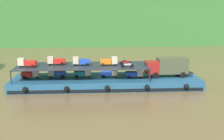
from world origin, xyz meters
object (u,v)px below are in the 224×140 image
Objects in this scene: mini_truck_lower_fore at (109,73)px; mini_truck_lower_bow at (135,73)px; mini_truck_lower_stern at (31,74)px; mini_truck_lower_mid at (83,73)px; motorcycle_upper_port at (127,65)px; covered_lorry at (167,66)px; cargo_barge at (106,82)px; motorcycle_upper_centre at (126,62)px; mini_truck_upper_mid at (56,61)px; mini_truck_upper_bow at (109,61)px; mini_truck_lower_aft at (57,73)px; mini_truck_upper_fore at (81,61)px; mini_truck_upper_stern at (27,63)px.

mini_truck_lower_bow is at bearing -8.29° from mini_truck_lower_fore.
mini_truck_lower_mid is at bearing -0.36° from mini_truck_lower_stern.
mini_truck_lower_bow is at bearing 48.29° from motorcycle_upper_port.
mini_truck_lower_fore is at bearing 141.80° from motorcycle_upper_port.
covered_lorry is at bearing -1.44° from mini_truck_lower_fore.
cargo_barge is 15.75× the size of motorcycle_upper_centre.
mini_truck_lower_mid and mini_truck_lower_fore have the same top height.
motorcycle_upper_centre is at bearing -3.94° from mini_truck_upper_mid.
mini_truck_upper_bow is 1.46× the size of motorcycle_upper_port.
mini_truck_lower_mid is 4.72m from mini_truck_upper_mid.
mini_truck_lower_aft is at bearing 166.88° from motorcycle_upper_port.
motorcycle_upper_port is 2.01m from motorcycle_upper_centre.
mini_truck_upper_fore is 1.45× the size of motorcycle_upper_port.
mini_truck_upper_stern is (-22.29, -0.47, 1.00)m from covered_lorry.
mini_truck_lower_fore is at bearing -0.83° from mini_truck_upper_fore.
motorcycle_upper_centre is (11.17, -0.77, -0.26)m from mini_truck_upper_mid.
mini_truck_lower_aft and mini_truck_lower_bow have the same top height.
mini_truck_lower_fore is 1.46× the size of motorcycle_upper_centre.
mini_truck_lower_fore and mini_truck_lower_bow have the same top height.
covered_lorry is 7.09m from motorcycle_upper_port.
mini_truck_lower_mid is 8.36m from mini_truck_lower_bow.
mini_truck_lower_stern is 2.25m from mini_truck_upper_stern.
mini_truck_lower_aft is 1.02× the size of mini_truck_upper_mid.
mini_truck_upper_bow is 1.45× the size of motorcycle_upper_centre.
mini_truck_upper_stern is 15.48m from motorcycle_upper_centre.
mini_truck_upper_mid is at bearing 174.11° from mini_truck_upper_bow.
mini_truck_lower_bow is 1.01× the size of mini_truck_upper_stern.
cargo_barge is 8.76m from mini_truck_upper_mid.
mini_truck_upper_stern reaches higher than mini_truck_lower_mid.
mini_truck_upper_mid and mini_truck_upper_fore have the same top height.
mini_truck_upper_stern is 1.45× the size of motorcycle_upper_port.
mini_truck_upper_fore reaches higher than mini_truck_lower_bow.
mini_truck_upper_bow reaches higher than covered_lorry.
mini_truck_lower_mid is (-3.75, 0.40, 1.44)m from cargo_barge.
covered_lorry is at bearing -0.01° from mini_truck_upper_bow.
mini_truck_lower_stern is 16.69m from mini_truck_lower_bow.
mini_truck_upper_bow is at bearing -4.76° from mini_truck_lower_aft.
mini_truck_lower_fore is 1.00× the size of mini_truck_upper_bow.
mini_truck_lower_bow is 1.46× the size of motorcycle_upper_port.
mini_truck_upper_stern is (-0.20, -1.00, 2.00)m from mini_truck_lower_stern.
mini_truck_lower_aft is at bearing 176.82° from mini_truck_lower_fore.
mini_truck_upper_stern reaches higher than mini_truck_lower_bow.
cargo_barge is 10.90× the size of mini_truck_upper_mid.
mini_truck_lower_bow is at bearing -5.40° from cargo_barge.
mini_truck_lower_fore is at bearing 98.27° from mini_truck_upper_bow.
mini_truck_lower_aft is at bearing 176.94° from motorcycle_upper_centre.
mini_truck_lower_stern is 8.39m from mini_truck_upper_fore.
covered_lorry reaches higher than mini_truck_lower_mid.
mini_truck_lower_stern and mini_truck_lower_aft have the same top height.
mini_truck_lower_fore is 1.01× the size of mini_truck_upper_stern.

